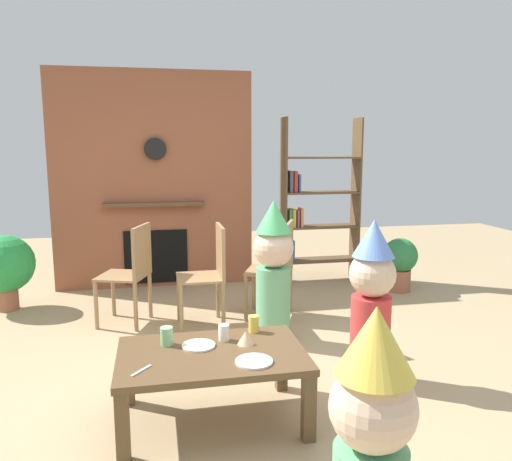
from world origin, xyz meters
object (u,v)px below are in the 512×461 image
Objects in this scene: dining_chair_left at (132,268)px; dining_chair_middle at (210,269)px; child_with_cone_hat at (371,450)px; potted_plant_tall at (400,261)px; child_by_the_chairs at (273,268)px; paper_cup_near_right at (224,333)px; paper_cup_center at (254,324)px; coffee_table at (212,362)px; paper_cup_near_left at (167,336)px; child_in_pink at (372,298)px; potted_plant_short at (5,266)px; paper_plate_rear at (199,345)px; bookshelf at (314,207)px; birthday_cake_slice at (246,338)px; dining_chair_right at (279,264)px; paper_plate_front at (254,361)px.

dining_chair_left and dining_chair_middle have the same top height.
child_with_cone_hat is 1.84× the size of potted_plant_tall.
child_with_cone_hat is at bearing 23.81° from child_by_the_chairs.
paper_cup_center reaches higher than paper_cup_near_right.
coffee_table is 0.32m from paper_cup_near_left.
paper_cup_near_left is at bearing -9.16° from child_in_pink.
paper_cup_near_left is 1.51m from dining_chair_middle.
child_by_the_chairs is 1.98× the size of potted_plant_tall.
dining_chair_middle is 2.26m from potted_plant_tall.
child_in_pink is 1.51× the size of potted_plant_short.
dining_chair_middle is at bearing 86.93° from paper_cup_near_right.
paper_plate_rear is 1.73m from dining_chair_left.
paper_cup_near_right is 0.09× the size of child_in_pink.
paper_plate_rear is at bearing 124.21° from dining_chair_left.
child_by_the_chairs is at bearing 60.81° from coffee_table.
child_in_pink is (1.01, 0.14, 0.12)m from paper_cup_near_right.
potted_plant_tall is (0.81, -0.59, -0.55)m from bookshelf.
paper_cup_near_right is 1.47m from child_with_cone_hat.
dining_chair_left is (-1.13, 0.65, -0.10)m from child_by_the_chairs.
paper_cup_near_left is 0.15× the size of potted_plant_short.
paper_cup_near_left is at bearing -13.05° from child_by_the_chairs.
child_by_the_chairs is at bearing 68.94° from paper_cup_center.
child_with_cone_hat is (0.40, -1.27, 0.21)m from coffee_table.
birthday_cake_slice is at bearing 7.51° from child_by_the_chairs.
child_in_pink is (0.89, 0.22, 0.13)m from birthday_cake_slice.
birthday_cake_slice is 1.72m from dining_chair_right.
dining_chair_left reaches higher than paper_cup_near_right.
birthday_cake_slice is at bearing -115.18° from bookshelf.
dining_chair_right reaches higher than potted_plant_short.
paper_cup_near_right is 0.13× the size of potted_plant_short.
paper_plate_front is at bearing 129.62° from dining_chair_left.
bookshelf is at bearing 56.81° from paper_cup_near_left.
dining_chair_middle is at bearing -22.83° from potted_plant_short.
potted_plant_short reaches higher than paper_plate_rear.
child_in_pink is 1.24× the size of dining_chair_right.
coffee_table is 1.18× the size of dining_chair_left.
paper_cup_near_right is at bearing 129.92° from dining_chair_left.
potted_plant_tall is at bearing -2.04° from potted_plant_short.
dining_chair_middle is at bearing 91.25° from paper_plate_front.
potted_plant_short is (-1.90, 0.80, -0.07)m from dining_chair_middle.
paper_cup_near_right is 1.72m from dining_chair_left.
child_by_the_chairs is (0.87, 0.96, 0.14)m from paper_cup_near_left.
paper_cup_center is 0.82m from child_in_pink.
dining_chair_left reaches higher than paper_cup_center.
child_in_pink reaches higher than dining_chair_middle.
dining_chair_right is (1.06, 1.53, 0.03)m from paper_cup_near_left.
dining_chair_middle is 0.65m from dining_chair_right.
dining_chair_left is 1.00× the size of dining_chair_right.
paper_cup_near_left is 0.10× the size of child_with_cone_hat.
coffee_table is 9.80× the size of paper_cup_near_left.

